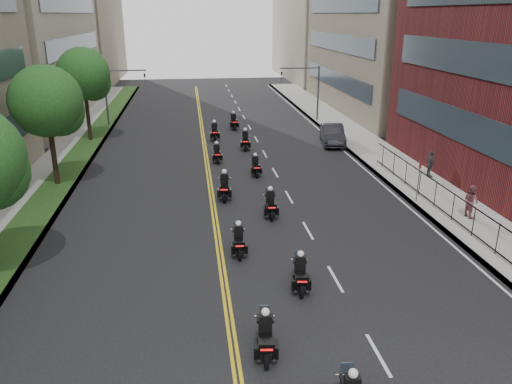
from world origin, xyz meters
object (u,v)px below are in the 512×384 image
at_px(motorcycle_7, 256,167).
at_px(parked_sedan, 333,135).
at_px(motorcycle_2, 265,337).
at_px(motorcycle_8, 217,154).
at_px(motorcycle_3, 300,274).
at_px(pedestrian_b, 471,201).
at_px(motorcycle_10, 215,132).
at_px(pedestrian_c, 430,164).
at_px(motorcycle_11, 234,122).
at_px(motorcycle_4, 239,241).
at_px(motorcycle_9, 245,141).
at_px(motorcycle_6, 224,187).
at_px(motorcycle_5, 270,204).

height_order(motorcycle_7, parked_sedan, parked_sedan).
height_order(motorcycle_2, motorcycle_8, motorcycle_2).
bearing_deg(motorcycle_3, pedestrian_b, 36.77).
relative_size(motorcycle_10, pedestrian_c, 1.34).
relative_size(motorcycle_11, pedestrian_b, 1.32).
relative_size(motorcycle_3, motorcycle_4, 1.02).
distance_m(motorcycle_7, parked_sedan, 10.91).
xyz_separation_m(motorcycle_9, motorcycle_10, (-2.32, 3.51, 0.01)).
height_order(motorcycle_2, motorcycle_6, motorcycle_6).
bearing_deg(pedestrian_b, motorcycle_4, 91.40).
bearing_deg(pedestrian_c, pedestrian_b, 176.18).
bearing_deg(motorcycle_9, motorcycle_3, -85.32).
bearing_deg(parked_sedan, motorcycle_9, -165.30).
relative_size(motorcycle_7, motorcycle_10, 0.87).
height_order(motorcycle_5, motorcycle_10, motorcycle_10).
relative_size(motorcycle_5, motorcycle_11, 0.96).
xyz_separation_m(motorcycle_2, pedestrian_c, (13.66, 16.66, 0.41)).
bearing_deg(parked_sedan, motorcycle_6, -120.76).
bearing_deg(motorcycle_5, motorcycle_7, 92.68).
relative_size(parked_sedan, pedestrian_b, 2.79).
distance_m(motorcycle_5, motorcycle_11, 22.10).
bearing_deg(motorcycle_11, pedestrian_b, -68.66).
bearing_deg(motorcycle_6, motorcycle_10, 94.38).
height_order(motorcycle_8, motorcycle_11, motorcycle_11).
bearing_deg(motorcycle_10, pedestrian_c, -42.87).
bearing_deg(motorcycle_3, motorcycle_5, 97.52).
relative_size(motorcycle_2, motorcycle_9, 0.92).
height_order(motorcycle_4, motorcycle_6, motorcycle_6).
bearing_deg(motorcycle_10, motorcycle_8, -91.26).
bearing_deg(motorcycle_2, motorcycle_11, 92.74).
height_order(motorcycle_7, pedestrian_b, pedestrian_b).
bearing_deg(pedestrian_c, motorcycle_11, 39.04).
xyz_separation_m(motorcycle_4, motorcycle_6, (-0.11, 7.42, 0.08)).
height_order(motorcycle_4, motorcycle_10, motorcycle_10).
xyz_separation_m(motorcycle_4, motorcycle_8, (-0.10, 15.33, -0.00)).
bearing_deg(pedestrian_c, motorcycle_8, 71.46).
xyz_separation_m(motorcycle_5, motorcycle_9, (0.25, 14.44, 0.03)).
xyz_separation_m(motorcycle_3, pedestrian_c, (11.66, 12.78, 0.41)).
distance_m(motorcycle_6, motorcycle_10, 14.85).
height_order(motorcycle_9, motorcycle_10, motorcycle_10).
bearing_deg(motorcycle_3, pedestrian_c, 55.42).
height_order(motorcycle_6, motorcycle_10, motorcycle_6).
xyz_separation_m(motorcycle_4, motorcycle_5, (2.18, 4.32, 0.04)).
relative_size(motorcycle_4, motorcycle_8, 1.00).
height_order(motorcycle_4, motorcycle_7, motorcycle_4).
bearing_deg(motorcycle_6, motorcycle_5, -48.34).
bearing_deg(motorcycle_4, motorcycle_8, 92.85).
bearing_deg(motorcycle_10, parked_sedan, -15.16).
bearing_deg(pedestrian_b, motorcycle_9, 22.90).
bearing_deg(motorcycle_9, motorcycle_2, -89.60).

